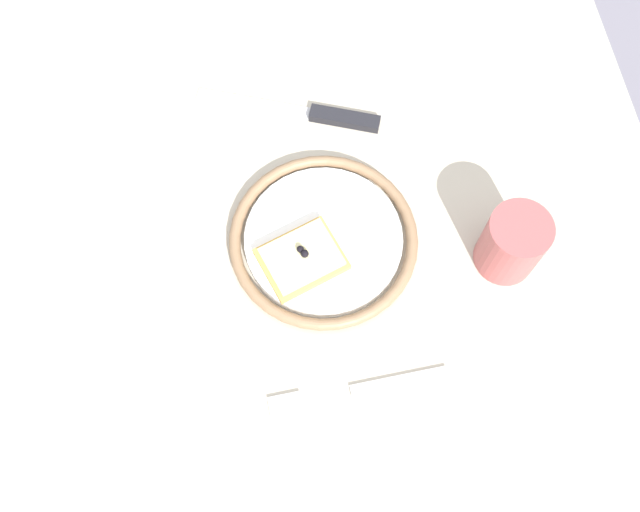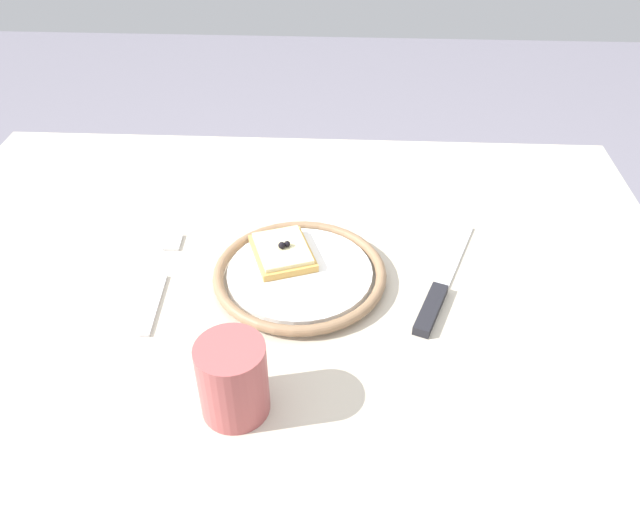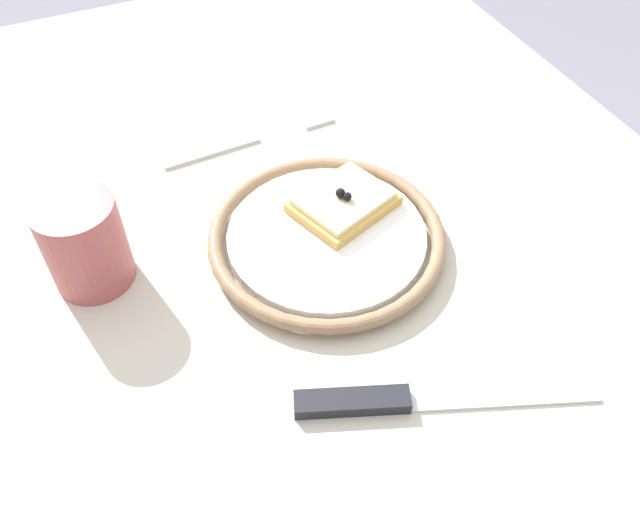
{
  "view_description": "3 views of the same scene",
  "coord_description": "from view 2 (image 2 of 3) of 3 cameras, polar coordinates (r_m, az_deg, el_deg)",
  "views": [
    {
      "loc": [
        -0.3,
        0.07,
        1.5
      ],
      "look_at": [
        0.0,
        0.03,
        0.73
      ],
      "focal_mm": 40.03,
      "sensor_mm": 36.0,
      "label": 1
    },
    {
      "loc": [
        0.08,
        -0.6,
        1.24
      ],
      "look_at": [
        0.05,
        0.02,
        0.75
      ],
      "focal_mm": 35.44,
      "sensor_mm": 36.0,
      "label": 2
    },
    {
      "loc": [
        0.42,
        -0.16,
        1.17
      ],
      "look_at": [
        0.05,
        0.0,
        0.73
      ],
      "focal_mm": 37.34,
      "sensor_mm": 36.0,
      "label": 3
    }
  ],
  "objects": [
    {
      "name": "dining_table",
      "position": [
        0.86,
        -3.46,
        -6.91
      ],
      "size": [
        1.06,
        0.82,
        0.71
      ],
      "color": "#BCB29E",
      "rests_on": "ground_plane"
    },
    {
      "name": "plate",
      "position": [
        0.81,
        -1.83,
        -1.66
      ],
      "size": [
        0.22,
        0.22,
        0.02
      ],
      "color": "white",
      "rests_on": "dining_table"
    },
    {
      "name": "pizza_slice_near",
      "position": [
        0.83,
        -3.16,
        0.4
      ],
      "size": [
        0.1,
        0.11,
        0.03
      ],
      "color": "gold",
      "rests_on": "plate"
    },
    {
      "name": "knife",
      "position": [
        0.81,
        10.58,
        -3.36
      ],
      "size": [
        0.1,
        0.23,
        0.01
      ],
      "color": "silver",
      "rests_on": "dining_table"
    },
    {
      "name": "fork",
      "position": [
        0.84,
        -14.09,
        -2.05
      ],
      "size": [
        0.03,
        0.2,
        0.0
      ],
      "color": "silver",
      "rests_on": "dining_table"
    },
    {
      "name": "cup",
      "position": [
        0.65,
        -7.87,
        -10.96
      ],
      "size": [
        0.07,
        0.07,
        0.09
      ],
      "primitive_type": "cylinder",
      "color": "#A54C4C",
      "rests_on": "dining_table"
    }
  ]
}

